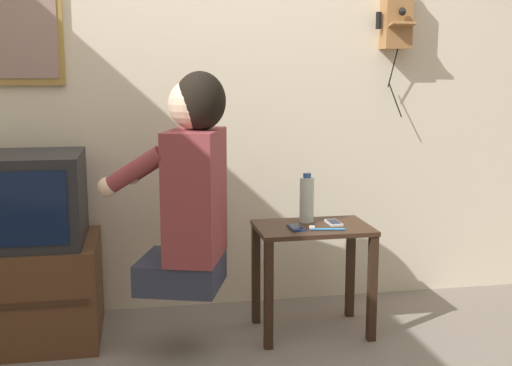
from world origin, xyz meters
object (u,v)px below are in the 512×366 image
(cell_phone_spare, at_px, (334,223))
(water_bottle, at_px, (307,199))
(person, at_px, (190,185))
(television, at_px, (26,198))
(framed_picture, at_px, (22,35))
(toothbrush, at_px, (324,229))
(cell_phone_held, at_px, (296,228))
(wall_phone_antique, at_px, (396,17))

(cell_phone_spare, height_order, water_bottle, water_bottle)
(person, xyz_separation_m, television, (-0.75, 0.28, -0.09))
(framed_picture, distance_m, toothbrush, 1.78)
(television, xyz_separation_m, framed_picture, (-0.02, 0.32, 0.77))
(toothbrush, bearing_deg, cell_phone_spare, -24.63)
(television, relative_size, toothbrush, 3.09)
(toothbrush, bearing_deg, water_bottle, 22.05)
(cell_phone_spare, bearing_deg, television, 173.96)
(cell_phone_spare, bearing_deg, cell_phone_held, -163.69)
(framed_picture, bearing_deg, cell_phone_spare, -16.64)
(framed_picture, xyz_separation_m, cell_phone_held, (1.29, -0.51, -0.92))
(cell_phone_spare, xyz_separation_m, water_bottle, (-0.12, 0.07, 0.11))
(television, bearing_deg, toothbrush, -10.11)
(toothbrush, bearing_deg, cell_phone_held, 77.06)
(wall_phone_antique, height_order, framed_picture, wall_phone_antique)
(cell_phone_spare, bearing_deg, framed_picture, 162.30)
(person, relative_size, water_bottle, 3.96)
(framed_picture, bearing_deg, water_bottle, -15.51)
(person, height_order, wall_phone_antique, wall_phone_antique)
(person, relative_size, cell_phone_held, 7.81)
(television, bearing_deg, framed_picture, 93.94)
(cell_phone_spare, xyz_separation_m, toothbrush, (-0.08, -0.12, 0.00))
(framed_picture, distance_m, cell_phone_held, 1.66)
(water_bottle, bearing_deg, wall_phone_antique, 30.16)
(cell_phone_held, relative_size, water_bottle, 0.51)
(person, distance_m, television, 0.81)
(cell_phone_held, height_order, cell_phone_spare, same)
(cell_phone_held, xyz_separation_m, water_bottle, (0.09, 0.13, 0.11))
(person, height_order, television, person)
(framed_picture, bearing_deg, toothbrush, -21.85)
(person, xyz_separation_m, cell_phone_spare, (0.72, 0.15, -0.24))
(water_bottle, height_order, toothbrush, water_bottle)
(wall_phone_antique, xyz_separation_m, toothbrush, (-0.54, -0.52, -1.04))
(person, height_order, framed_picture, framed_picture)
(wall_phone_antique, relative_size, water_bottle, 3.03)
(wall_phone_antique, distance_m, water_bottle, 1.14)
(television, xyz_separation_m, wall_phone_antique, (1.94, 0.27, 0.89))
(wall_phone_antique, height_order, cell_phone_spare, wall_phone_antique)
(cell_phone_held, height_order, toothbrush, toothbrush)
(person, height_order, cell_phone_spare, person)
(person, bearing_deg, cell_phone_spare, -59.73)
(framed_picture, bearing_deg, wall_phone_antique, -1.30)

